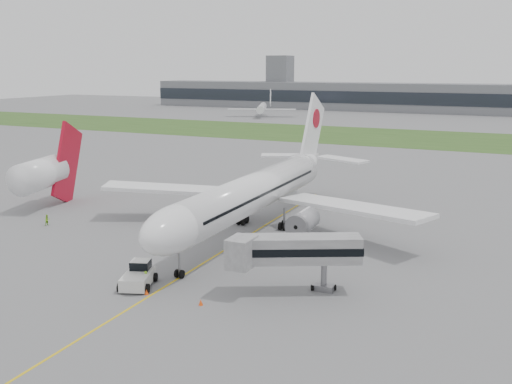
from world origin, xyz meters
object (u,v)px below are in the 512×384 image
at_px(pushback_tug, 139,275).
at_px(airliner, 257,190).
at_px(jet_bridge, 291,250).
at_px(ground_crew_near, 146,279).
at_px(neighbor_aircraft, 43,173).

bearing_deg(pushback_tug, airliner, 63.42).
distance_m(pushback_tug, jet_bridge, 16.01).
distance_m(airliner, ground_crew_near, 24.04).
height_order(ground_crew_near, neighbor_aircraft, neighbor_aircraft).
bearing_deg(pushback_tug, ground_crew_near, -23.07).
bearing_deg(jet_bridge, airliner, 96.84).
relative_size(airliner, ground_crew_near, 31.51).
distance_m(airliner, pushback_tug, 24.03).
bearing_deg(jet_bridge, ground_crew_near, 172.20).
relative_size(airliner, neighbor_aircraft, 3.08).
xyz_separation_m(pushback_tug, ground_crew_near, (0.92, -0.05, -0.25)).
height_order(airliner, neighbor_aircraft, airliner).
bearing_deg(airliner, ground_crew_near, -94.24).
bearing_deg(jet_bridge, neighbor_aircraft, 134.63).
relative_size(airliner, jet_bridge, 4.39).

